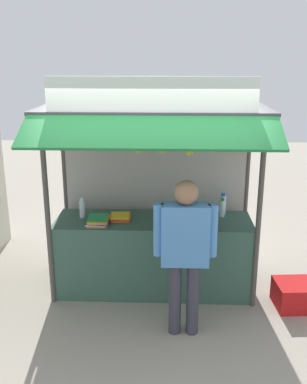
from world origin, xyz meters
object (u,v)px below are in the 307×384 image
(magazine_stack_far_left, at_px, (165,222))
(banana_bunch_rightmost, at_px, (190,148))
(magazine_stack_back_right, at_px, (98,221))
(water_bottle_rear_center, at_px, (222,208))
(banana_bunch_leftmost, at_px, (162,146))
(banana_bunch_inner_left, at_px, (62,144))
(plastic_crate, at_px, (294,295))
(magazine_stack_left, at_px, (207,226))
(banana_bunch_inner_right, at_px, (139,145))
(water_bottle_back_left, at_px, (82,208))
(vendor_person, at_px, (185,245))
(water_bottle_mid_right, at_px, (223,204))
(magazine_stack_right, at_px, (121,217))

(magazine_stack_far_left, distance_m, banana_bunch_rightmost, 1.05)
(magazine_stack_back_right, distance_m, banana_bunch_rightmost, 1.43)
(water_bottle_rear_center, xyz_separation_m, banana_bunch_leftmost, (-0.73, -0.61, 0.88))
(magazine_stack_back_right, height_order, banana_bunch_inner_left, banana_bunch_inner_left)
(banana_bunch_inner_left, relative_size, plastic_crate, 0.64)
(magazine_stack_far_left, relative_size, banana_bunch_leftmost, 0.87)
(magazine_stack_left, xyz_separation_m, banana_bunch_inner_right, (-0.76, -0.20, 0.97))
(water_bottle_back_left, relative_size, banana_bunch_inner_left, 0.89)
(magazine_stack_left, bearing_deg, vendor_person, -112.23)
(magazine_stack_left, bearing_deg, banana_bunch_inner_right, -164.92)
(banana_bunch_inner_right, distance_m, banana_bunch_rightmost, 0.53)
(water_bottle_mid_right, bearing_deg, plastic_crate, -37.02)
(banana_bunch_rightmost, bearing_deg, water_bottle_rear_center, 54.11)
(water_bottle_mid_right, relative_size, banana_bunch_inner_left, 0.98)
(water_bottle_mid_right, bearing_deg, magazine_stack_left, -114.60)
(magazine_stack_far_left, height_order, vendor_person, vendor_person)
(water_bottle_rear_center, distance_m, water_bottle_back_left, 1.71)
(water_bottle_mid_right, height_order, magazine_stack_back_right, water_bottle_mid_right)
(magazine_stack_far_left, xyz_separation_m, vendor_person, (0.21, -0.79, 0.07))
(magazine_stack_left, bearing_deg, water_bottle_back_left, 168.48)
(banana_bunch_inner_left, height_order, banana_bunch_leftmost, same)
(magazine_stack_far_left, bearing_deg, water_bottle_rear_center, 21.76)
(water_bottle_rear_center, relative_size, banana_bunch_inner_left, 0.85)
(banana_bunch_inner_left, bearing_deg, magazine_stack_right, 40.59)
(water_bottle_back_left, distance_m, banana_bunch_leftmost, 1.41)
(banana_bunch_inner_right, bearing_deg, water_bottle_rear_center, 32.09)
(water_bottle_rear_center, xyz_separation_m, banana_bunch_inner_left, (-1.77, -0.61, 0.90))
(water_bottle_back_left, bearing_deg, water_bottle_rear_center, 3.29)
(magazine_stack_back_right, xyz_separation_m, plastic_crate, (2.29, -0.21, -0.81))
(vendor_person, bearing_deg, water_bottle_mid_right, 66.27)
(magazine_stack_far_left, xyz_separation_m, plastic_crate, (1.51, -0.23, -0.79))
(water_bottle_mid_right, distance_m, water_bottle_back_left, 1.73)
(magazine_stack_left, distance_m, banana_bunch_rightmost, 1.00)
(banana_bunch_inner_left, bearing_deg, magazine_stack_left, 7.44)
(magazine_stack_far_left, height_order, magazine_stack_left, magazine_stack_left)
(water_bottle_back_left, xyz_separation_m, banana_bunch_leftmost, (0.98, -0.51, 0.88))
(water_bottle_back_left, height_order, banana_bunch_rightmost, banana_bunch_rightmost)
(water_bottle_mid_right, bearing_deg, magazine_stack_far_left, -152.50)
(water_bottle_rear_center, bearing_deg, water_bottle_back_left, -176.71)
(banana_bunch_leftmost, bearing_deg, banana_bunch_inner_left, 179.91)
(banana_bunch_leftmost, relative_size, vendor_person, 0.18)
(water_bottle_mid_right, relative_size, magazine_stack_far_left, 1.03)
(plastic_crate, bearing_deg, banana_bunch_rightmost, -175.37)
(water_bottle_rear_center, relative_size, water_bottle_back_left, 0.95)
(water_bottle_back_left, xyz_separation_m, magazine_stack_back_right, (0.23, -0.20, -0.08))
(magazine_stack_right, relative_size, banana_bunch_rightmost, 0.88)
(magazine_stack_right, xyz_separation_m, banana_bunch_inner_right, (0.27, -0.46, 0.98))
(water_bottle_rear_center, relative_size, magazine_stack_right, 0.83)
(water_bottle_back_left, bearing_deg, magazine_stack_back_right, -41.48)
(water_bottle_back_left, height_order, plastic_crate, water_bottle_back_left)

